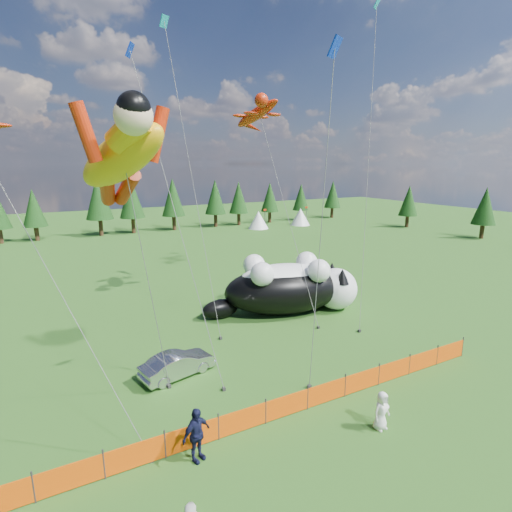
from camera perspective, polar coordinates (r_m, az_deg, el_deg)
The scene contains 15 objects.
ground at distance 19.70m, azimuth -0.48°, elevation -17.51°, with size 160.00×160.00×0.00m, color #0D3B0A.
safety_fence at distance 17.23m, azimuth 4.47°, elevation -20.48°, with size 22.06×0.06×1.10m.
tree_line at distance 60.85m, azimuth -20.72°, elevation 6.52°, with size 90.00×4.00×8.00m, color black, non-canonical shape.
festival_tents at distance 58.81m, azimuth -9.15°, elevation 4.44°, with size 50.00×3.20×2.80m, color white, non-canonical shape.
cat_large at distance 27.37m, azimuth 4.98°, elevation -4.31°, with size 10.75×5.87×3.95m.
cat_small at distance 29.23m, azimuth 9.15°, elevation -5.25°, with size 5.23×3.09×1.95m.
car at distance 20.23m, azimuth -11.12°, elevation -14.95°, with size 1.27×3.65×1.20m, color #BBBBC0.
spectator_c at distance 15.05m, azimuth -8.52°, elevation -23.94°, with size 1.16×0.59×1.98m, color #121533.
spectator_e at distance 17.09m, azimuth 17.49°, elevation -20.33°, with size 0.76×0.49×1.55m, color white.
superhero_kite at distance 15.40m, azimuth -18.68°, elevation 13.30°, with size 6.38×6.50×12.59m.
gecko_kite at distance 32.17m, azimuth 0.15°, elevation 19.67°, with size 4.80×13.16×16.61m.
diamond_kite_a at distance 23.46m, azimuth -17.00°, elevation 24.57°, with size 1.93×8.42×17.51m.
diamond_kite_b at distance 32.73m, azimuth 16.72°, elevation 28.75°, with size 6.36×6.76×22.50m.
diamond_kite_c at distance 18.10m, azimuth 11.07°, elevation 25.69°, with size 1.74×0.93×15.39m.
diamond_kite_d at distance 28.84m, azimuth -12.56°, elevation 28.02°, with size 1.03×7.40×19.95m.
Camera 1 is at (-7.87, -15.03, 10.00)m, focal length 28.00 mm.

